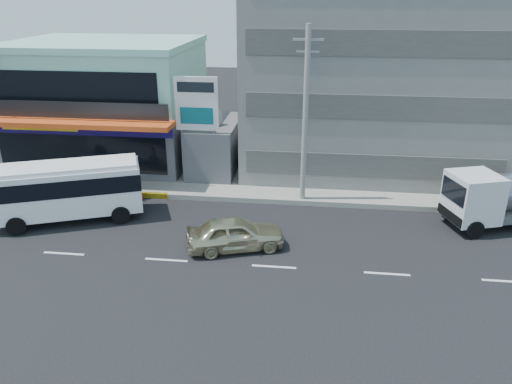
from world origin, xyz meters
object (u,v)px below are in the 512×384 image
sedan (235,234)px  minibus (68,187)px  satellite_dish (212,125)px  utility_pole_near (305,117)px  motorcycle_rider (133,189)px  concrete_building (370,64)px  shop_building (109,105)px  billboard (197,110)px

sedan → minibus: bearing=59.3°
satellite_dish → utility_pole_near: utility_pole_near is taller
motorcycle_rider → minibus: bearing=-126.2°
concrete_building → satellite_dish: bearing=-158.2°
satellite_dish → sedan: 10.34m
shop_building → billboard: (7.50, -4.75, 0.93)m
concrete_building → sedan: bearing=-117.4°
billboard → sedan: size_ratio=1.48×
minibus → sedan: bearing=-12.9°
concrete_building → billboard: size_ratio=2.32×
shop_building → billboard: size_ratio=1.80×
minibus → motorcycle_rider: minibus is taller
concrete_building → satellite_dish: concrete_building is taller
motorcycle_rider → satellite_dish: bearing=46.4°
billboard → utility_pole_near: bearing=-15.5°
shop_building → sedan: size_ratio=2.65×
utility_pole_near → motorcycle_rider: 10.98m
satellite_dish → sedan: (3.00, -9.50, -2.78)m
billboard → utility_pole_near: utility_pole_near is taller
concrete_building → motorcycle_rider: concrete_building is taller
utility_pole_near → concrete_building: bearing=62.2°
concrete_building → utility_pole_near: (-4.00, -7.60, -1.85)m
sedan → motorcycle_rider: (-7.00, 5.30, -0.14)m
utility_pole_near → motorcycle_rider: (-10.00, -0.60, -4.50)m
minibus → concrete_building: bearing=34.9°
utility_pole_near → minibus: utility_pole_near is taller
utility_pole_near → sedan: (-3.00, -5.90, -4.35)m
concrete_building → minibus: bearing=-145.1°
motorcycle_rider → utility_pole_near: bearing=3.4°
concrete_building → utility_pole_near: bearing=-117.8°
utility_pole_near → minibus: (-12.32, -3.76, -3.26)m
billboard → sedan: bearing=-65.6°
concrete_building → billboard: 12.17m
shop_building → minibus: (1.68, -10.31, -2.11)m
sedan → motorcycle_rider: size_ratio=2.36×
billboard → utility_pole_near: size_ratio=0.69×
billboard → concrete_building: bearing=28.9°
satellite_dish → motorcycle_rider: 6.49m
satellite_dish → utility_pole_near: (6.00, -3.60, 1.57)m
billboard → shop_building: bearing=147.7°
satellite_dish → billboard: billboard is taller
concrete_building → sedan: 16.42m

